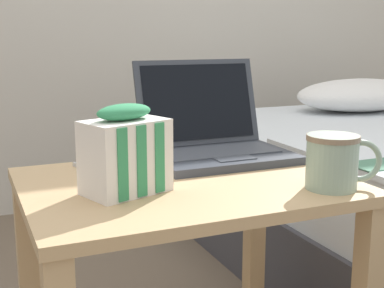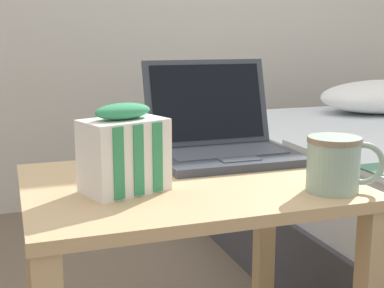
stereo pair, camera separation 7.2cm
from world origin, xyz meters
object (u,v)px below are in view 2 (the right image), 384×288
(laptop, at_px, (221,138))
(mug_front_left, at_px, (335,161))
(snack_bag, at_px, (124,152))
(cell_phone, at_px, (110,167))

(laptop, xyz_separation_m, mug_front_left, (0.09, -0.33, 0.01))
(mug_front_left, distance_m, snack_bag, 0.39)
(laptop, relative_size, mug_front_left, 2.31)
(cell_phone, bearing_deg, mug_front_left, -39.96)
(laptop, height_order, cell_phone, laptop)
(laptop, distance_m, mug_front_left, 0.34)
(laptop, distance_m, snack_bag, 0.34)
(laptop, height_order, mug_front_left, laptop)
(mug_front_left, relative_size, cell_phone, 0.79)
(laptop, xyz_separation_m, cell_phone, (-0.27, -0.03, -0.04))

